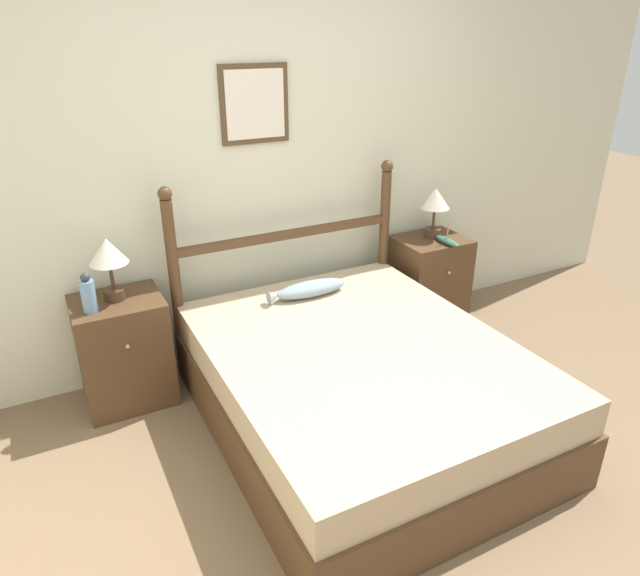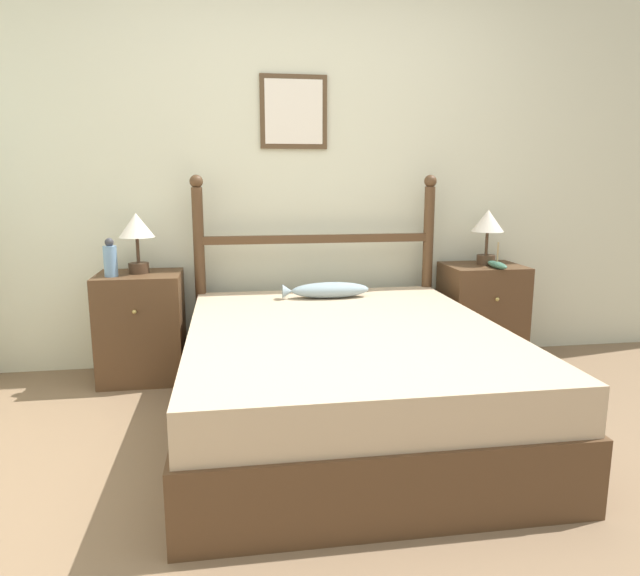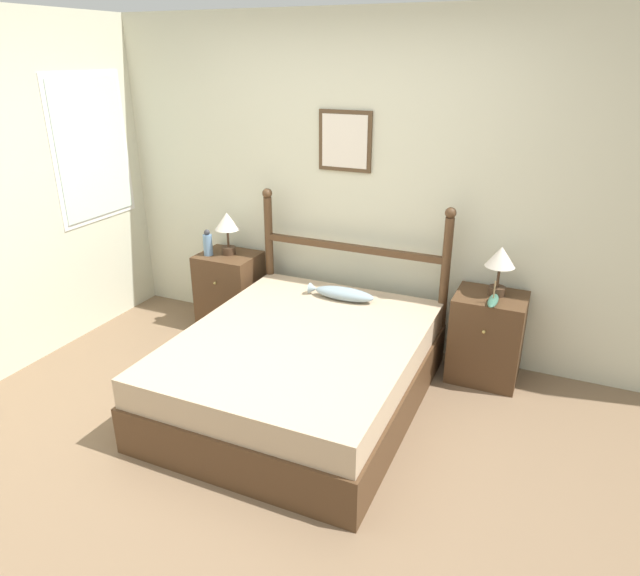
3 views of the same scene
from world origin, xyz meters
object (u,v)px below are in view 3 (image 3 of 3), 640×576
table_lamp_left (227,225)px  model_boat (493,300)px  fish_pillow (342,294)px  bed (301,369)px  nightstand_right (486,337)px  bottle (208,244)px  nightstand_left (230,290)px  table_lamp_right (500,261)px

table_lamp_left → model_boat: bearing=-3.9°
model_boat → fish_pillow: (-1.09, -0.04, -0.12)m
bed → nightstand_right: 1.38m
bottle → fish_pillow: 1.28m
nightstand_left → bottle: bearing=-149.7°
nightstand_right → nightstand_left: bearing=180.0°
nightstand_left → fish_pillow: 1.16m
bed → nightstand_right: bearing=37.5°
nightstand_right → table_lamp_right: 0.58m
bottle → table_lamp_right: bearing=2.7°
nightstand_left → table_lamp_left: bearing=83.8°
bottle → fish_pillow: size_ratio=0.43×
table_lamp_left → bottle: size_ratio=1.60×
table_lamp_left → fish_pillow: (1.12, -0.18, -0.36)m
table_lamp_left → nightstand_left: bearing=-96.2°
nightstand_left → bottle: 0.46m
nightstand_left → model_boat: model_boat is taller
table_lamp_left → bottle: bearing=-145.0°
nightstand_right → model_boat: model_boat is taller
bed → fish_pillow: 0.74m
bottle → model_boat: bearing=-1.2°
nightstand_right → fish_pillow: (-1.07, -0.17, 0.23)m
model_boat → fish_pillow: size_ratio=0.45×
bed → bottle: 1.53m
bottle → table_lamp_left: bearing=35.0°
table_lamp_right → model_boat: size_ratio=1.51×
table_lamp_right → bottle: size_ratio=1.60×
bed → bottle: bearing=148.4°
table_lamp_left → nightstand_right: bearing=-0.5°
nightstand_left → bottle: (-0.14, -0.08, 0.43)m
bed → nightstand_right: size_ratio=2.93×
nightstand_right → table_lamp_left: size_ratio=1.83×
nightstand_left → nightstand_right: same height
table_lamp_right → bottle: 2.36m
nightstand_left → bottle: bottle is taller
bottle → nightstand_left: bearing=30.3°
nightstand_right → table_lamp_right: (0.03, 0.03, 0.58)m
table_lamp_left → fish_pillow: 1.19m
table_lamp_left → fish_pillow: size_ratio=0.68×
fish_pillow → nightstand_left: bearing=171.5°
nightstand_right → table_lamp_right: bearing=51.0°
bottle → model_boat: bottle is taller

